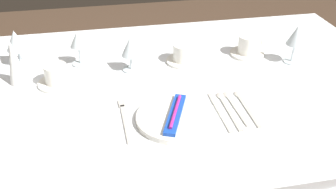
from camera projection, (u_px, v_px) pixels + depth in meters
dining_table at (167, 102)px, 1.40m from camera, size 1.80×1.11×0.74m
dinner_plate at (175, 118)px, 1.16m from camera, size 0.25×0.25×0.02m
toothbrush_package at (175, 114)px, 1.15m from camera, size 0.11×0.21×0.02m
fork_outer at (125, 118)px, 1.17m from camera, size 0.02×0.23×0.00m
dinner_knife at (221, 113)px, 1.19m from camera, size 0.02×0.22×0.00m
spoon_soup at (226, 106)px, 1.23m from camera, size 0.03×0.22×0.01m
spoon_dessert at (233, 104)px, 1.24m from camera, size 0.03×0.20×0.01m
spoon_tea at (244, 104)px, 1.24m from camera, size 0.03×0.21×0.01m
saucer_left at (247, 54)px, 1.54m from camera, size 0.14×0.14×0.01m
coffee_cup_left at (248, 44)px, 1.52m from camera, size 0.11×0.08×0.07m
saucer_right at (183, 61)px, 1.49m from camera, size 0.14×0.14×0.01m
coffee_cup_right at (184, 52)px, 1.47m from camera, size 0.11×0.08×0.07m
saucer_far at (58, 83)px, 1.34m from camera, size 0.14×0.14×0.01m
coffee_cup_far at (56, 73)px, 1.32m from camera, size 0.10×0.08×0.07m
wine_glass_centre at (78, 42)px, 1.42m from camera, size 0.07×0.07×0.14m
wine_glass_left at (296, 37)px, 1.43m from camera, size 0.07×0.07×0.16m
wine_glass_right at (130, 49)px, 1.38m from camera, size 0.07×0.07×0.13m
wine_glass_far at (16, 42)px, 1.43m from camera, size 0.08×0.08×0.14m
napkin_folded at (14, 62)px, 1.31m from camera, size 0.06×0.06×0.17m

